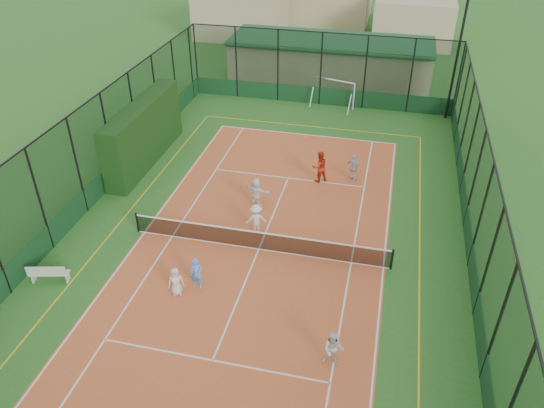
{
  "coord_description": "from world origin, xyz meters",
  "views": [
    {
      "loc": [
        4.86,
        -17.96,
        14.69
      ],
      "look_at": [
        0.15,
        1.94,
        1.2
      ],
      "focal_mm": 35.0,
      "sensor_mm": 36.0,
      "label": 1
    }
  ],
  "objects_px": {
    "child_far_left": "(256,219)",
    "coach": "(320,167)",
    "white_bench": "(49,272)",
    "child_near_left": "(176,281)",
    "child_near_right": "(333,349)",
    "child_far_back": "(256,192)",
    "futsal_goal_far": "(335,93)",
    "floodlight_ne": "(457,57)",
    "child_far_right": "(354,167)",
    "child_near_mid": "(197,273)",
    "clubhouse": "(330,60)"
  },
  "relations": [
    {
      "from": "floodlight_ne",
      "to": "white_bench",
      "type": "xyz_separation_m",
      "value": [
        -16.4,
        -20.6,
        -3.68
      ]
    },
    {
      "from": "child_near_mid",
      "to": "child_near_right",
      "type": "relative_size",
      "value": 0.98
    },
    {
      "from": "white_bench",
      "to": "child_near_left",
      "type": "relative_size",
      "value": 1.26
    },
    {
      "from": "child_far_right",
      "to": "child_far_back",
      "type": "height_order",
      "value": "child_far_right"
    },
    {
      "from": "child_near_right",
      "to": "child_near_left",
      "type": "bearing_deg",
      "value": 162.38
    },
    {
      "from": "floodlight_ne",
      "to": "child_near_mid",
      "type": "distance_m",
      "value": 22.4
    },
    {
      "from": "futsal_goal_far",
      "to": "child_near_left",
      "type": "xyz_separation_m",
      "value": [
        -3.53,
        -20.37,
        -0.29
      ]
    },
    {
      "from": "clubhouse",
      "to": "child_near_right",
      "type": "relative_size",
      "value": 10.53
    },
    {
      "from": "child_near_right",
      "to": "child_far_back",
      "type": "relative_size",
      "value": 0.96
    },
    {
      "from": "child_near_mid",
      "to": "child_far_back",
      "type": "xyz_separation_m",
      "value": [
        0.78,
        6.41,
        0.05
      ]
    },
    {
      "from": "clubhouse",
      "to": "child_far_back",
      "type": "height_order",
      "value": "clubhouse"
    },
    {
      "from": "floodlight_ne",
      "to": "futsal_goal_far",
      "type": "bearing_deg",
      "value": 178.01
    },
    {
      "from": "child_far_left",
      "to": "child_far_back",
      "type": "height_order",
      "value": "child_far_back"
    },
    {
      "from": "child_near_mid",
      "to": "coach",
      "type": "distance_m",
      "value": 10.06
    },
    {
      "from": "child_far_right",
      "to": "child_near_right",
      "type": "bearing_deg",
      "value": 121.29
    },
    {
      "from": "floodlight_ne",
      "to": "child_far_back",
      "type": "xyz_separation_m",
      "value": [
        -9.61,
        -13.14,
        -3.36
      ]
    },
    {
      "from": "coach",
      "to": "futsal_goal_far",
      "type": "bearing_deg",
      "value": -121.34
    },
    {
      "from": "child_far_left",
      "to": "coach",
      "type": "bearing_deg",
      "value": -132.49
    },
    {
      "from": "white_bench",
      "to": "futsal_goal_far",
      "type": "distance_m",
      "value": 22.67
    },
    {
      "from": "clubhouse",
      "to": "white_bench",
      "type": "distance_m",
      "value": 27.16
    },
    {
      "from": "child_far_right",
      "to": "coach",
      "type": "distance_m",
      "value": 1.84
    },
    {
      "from": "clubhouse",
      "to": "child_near_left",
      "type": "bearing_deg",
      "value": -95.51
    },
    {
      "from": "child_near_right",
      "to": "coach",
      "type": "relative_size",
      "value": 0.83
    },
    {
      "from": "white_bench",
      "to": "coach",
      "type": "bearing_deg",
      "value": 33.76
    },
    {
      "from": "child_near_mid",
      "to": "coach",
      "type": "bearing_deg",
      "value": 63.31
    },
    {
      "from": "child_near_right",
      "to": "child_far_left",
      "type": "bearing_deg",
      "value": 123.45
    },
    {
      "from": "floodlight_ne",
      "to": "white_bench",
      "type": "bearing_deg",
      "value": -128.53
    },
    {
      "from": "child_near_right",
      "to": "child_far_back",
      "type": "height_order",
      "value": "child_far_back"
    },
    {
      "from": "white_bench",
      "to": "child_near_mid",
      "type": "distance_m",
      "value": 6.1
    },
    {
      "from": "child_far_right",
      "to": "white_bench",
      "type": "bearing_deg",
      "value": 72.88
    },
    {
      "from": "floodlight_ne",
      "to": "child_near_left",
      "type": "distance_m",
      "value": 23.21
    },
    {
      "from": "floodlight_ne",
      "to": "child_near_left",
      "type": "bearing_deg",
      "value": -118.82
    },
    {
      "from": "floodlight_ne",
      "to": "child_far_left",
      "type": "height_order",
      "value": "floodlight_ne"
    },
    {
      "from": "futsal_goal_far",
      "to": "clubhouse",
      "type": "bearing_deg",
      "value": 117.1
    },
    {
      "from": "clubhouse",
      "to": "child_near_mid",
      "type": "height_order",
      "value": "clubhouse"
    },
    {
      "from": "child_near_right",
      "to": "child_far_back",
      "type": "xyz_separation_m",
      "value": [
        -5.07,
        9.03,
        0.03
      ]
    },
    {
      "from": "futsal_goal_far",
      "to": "coach",
      "type": "relative_size",
      "value": 1.66
    },
    {
      "from": "white_bench",
      "to": "child_near_mid",
      "type": "bearing_deg",
      "value": -4.27
    },
    {
      "from": "floodlight_ne",
      "to": "child_near_mid",
      "type": "xyz_separation_m",
      "value": [
        -10.4,
        -19.55,
        -3.4
      ]
    },
    {
      "from": "clubhouse",
      "to": "futsal_goal_far",
      "type": "height_order",
      "value": "clubhouse"
    },
    {
      "from": "child_near_left",
      "to": "child_far_right",
      "type": "distance_m",
      "value": 12.07
    },
    {
      "from": "white_bench",
      "to": "child_far_back",
      "type": "distance_m",
      "value": 10.09
    },
    {
      "from": "child_far_right",
      "to": "coach",
      "type": "height_order",
      "value": "coach"
    },
    {
      "from": "floodlight_ne",
      "to": "white_bench",
      "type": "height_order",
      "value": "floodlight_ne"
    },
    {
      "from": "child_far_back",
      "to": "futsal_goal_far",
      "type": "bearing_deg",
      "value": -84.15
    },
    {
      "from": "clubhouse",
      "to": "child_near_left",
      "type": "relative_size",
      "value": 12.02
    },
    {
      "from": "child_far_back",
      "to": "floodlight_ne",
      "type": "bearing_deg",
      "value": -111.51
    },
    {
      "from": "futsal_goal_far",
      "to": "child_far_back",
      "type": "distance_m",
      "value": 13.56
    },
    {
      "from": "floodlight_ne",
      "to": "child_near_mid",
      "type": "height_order",
      "value": "floodlight_ne"
    },
    {
      "from": "child_far_left",
      "to": "coach",
      "type": "relative_size",
      "value": 0.86
    }
  ]
}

